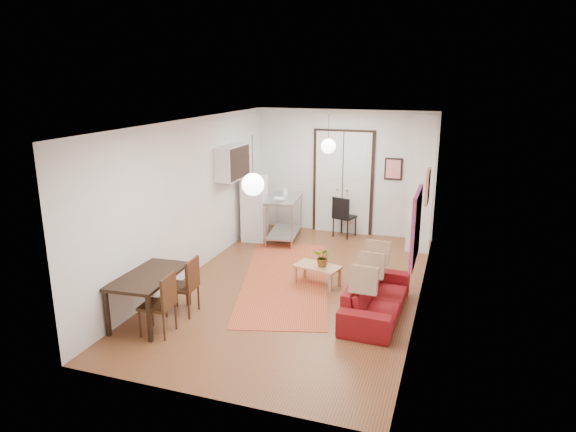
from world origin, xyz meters
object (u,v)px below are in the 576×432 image
(dining_chair_near, at_px, (184,280))
(coffee_table, at_px, (318,268))
(fridge, at_px, (255,208))
(kitchen_counter, at_px, (284,212))
(dining_chair_far, at_px, (160,297))
(dining_table, at_px, (149,279))
(sofa, at_px, (376,297))
(black_side_chair, at_px, (346,212))

(dining_chair_near, bearing_deg, coffee_table, 130.95)
(dining_chair_near, bearing_deg, fridge, -178.83)
(kitchen_counter, relative_size, dining_chair_far, 1.51)
(coffee_table, bearing_deg, dining_chair_near, -134.87)
(dining_chair_near, distance_m, dining_chair_far, 0.70)
(kitchen_counter, bearing_deg, dining_chair_far, -101.66)
(dining_table, height_order, dining_chair_near, dining_chair_near)
(fridge, height_order, dining_table, fridge)
(sofa, xyz_separation_m, dining_chair_near, (-2.90, -0.85, 0.24))
(coffee_table, xyz_separation_m, black_side_chair, (-0.17, 3.06, 0.25))
(fridge, bearing_deg, kitchen_counter, 5.97)
(kitchen_counter, distance_m, black_side_chair, 1.49)
(kitchen_counter, bearing_deg, black_side_chair, 26.11)
(dining_chair_far, relative_size, black_side_chair, 0.96)
(sofa, relative_size, kitchen_counter, 1.43)
(fridge, bearing_deg, coffee_table, -53.05)
(sofa, xyz_separation_m, fridge, (-3.25, 2.92, 0.45))
(sofa, relative_size, dining_chair_far, 2.16)
(dining_table, bearing_deg, black_side_chair, 70.13)
(coffee_table, distance_m, dining_chair_far, 2.96)
(sofa, distance_m, coffee_table, 1.47)
(dining_chair_far, bearing_deg, black_side_chair, 160.19)
(dining_chair_near, height_order, dining_chair_far, same)
(kitchen_counter, distance_m, dining_chair_far, 4.65)
(dining_chair_near, xyz_separation_m, black_side_chair, (1.53, 4.77, 0.03))
(sofa, relative_size, dining_table, 1.43)
(fridge, distance_m, dining_chair_near, 3.80)
(sofa, distance_m, kitchen_counter, 4.05)
(dining_chair_near, bearing_deg, black_side_chair, 158.03)
(sofa, xyz_separation_m, kitchen_counter, (-2.60, 3.08, 0.38))
(kitchen_counter, bearing_deg, dining_chair_near, -102.31)
(sofa, bearing_deg, kitchen_counter, 42.16)
(coffee_table, bearing_deg, dining_table, -133.70)
(kitchen_counter, relative_size, dining_chair_near, 1.51)
(sofa, bearing_deg, dining_chair_near, 108.38)
(dining_chair_near, distance_m, black_side_chair, 5.01)
(sofa, height_order, dining_chair_near, dining_chair_near)
(fridge, height_order, dining_chair_near, fridge)
(kitchen_counter, height_order, black_side_chair, kitchen_counter)
(sofa, distance_m, black_side_chair, 4.16)
(dining_chair_far, bearing_deg, coffee_table, 140.57)
(coffee_table, xyz_separation_m, dining_table, (-2.06, -2.15, 0.35))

